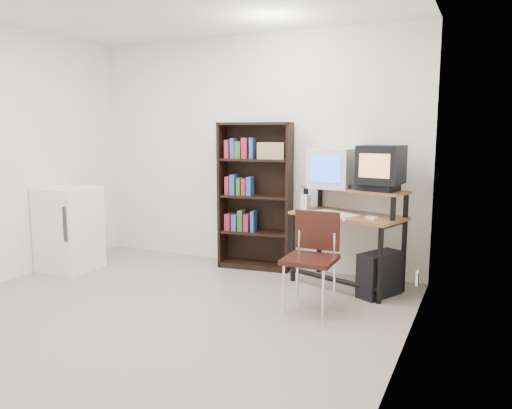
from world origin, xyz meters
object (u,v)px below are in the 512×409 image
at_px(computer_desk, 348,220).
at_px(crt_monitor, 333,168).
at_px(mini_fridge, 69,229).
at_px(school_chair, 313,250).
at_px(pc_tower, 380,274).
at_px(crt_tv, 381,165).
at_px(bookshelf, 256,194).

height_order(computer_desk, crt_monitor, crt_monitor).
bearing_deg(mini_fridge, school_chair, -1.86).
distance_m(pc_tower, school_chair, 0.81).
height_order(crt_tv, bookshelf, bookshelf).
distance_m(computer_desk, bookshelf, 1.16).
xyz_separation_m(crt_monitor, pc_tower, (0.57, -0.32, -0.96)).
relative_size(pc_tower, bookshelf, 0.27).
xyz_separation_m(crt_tv, bookshelf, (-1.43, 0.26, -0.39)).
xyz_separation_m(crt_monitor, bookshelf, (-0.91, 0.09, -0.32)).
height_order(crt_monitor, bookshelf, bookshelf).
bearing_deg(pc_tower, bookshelf, -167.67).
xyz_separation_m(crt_tv, mini_fridge, (-3.28, -0.70, -0.77)).
xyz_separation_m(crt_monitor, school_chair, (0.10, -0.91, -0.65)).
bearing_deg(mini_fridge, computer_desk, 12.50).
distance_m(crt_monitor, bookshelf, 0.97).
relative_size(computer_desk, pc_tower, 2.64).
relative_size(crt_monitor, school_chair, 0.55).
height_order(pc_tower, mini_fridge, mini_fridge).
relative_size(computer_desk, school_chair, 1.40).
bearing_deg(computer_desk, school_chair, -80.64).
distance_m(computer_desk, pc_tower, 0.61).
relative_size(crt_tv, mini_fridge, 0.46).
distance_m(computer_desk, crt_tv, 0.64).
relative_size(crt_tv, pc_tower, 0.96).
xyz_separation_m(computer_desk, school_chair, (-0.11, -0.76, -0.15)).
distance_m(bookshelf, mini_fridge, 2.12).
bearing_deg(crt_monitor, school_chair, -78.60).
bearing_deg(computer_desk, crt_tv, 13.80).
bearing_deg(computer_desk, pc_tower, -7.85).
xyz_separation_m(computer_desk, mini_fridge, (-2.98, -0.72, -0.21)).
bearing_deg(mini_fridge, crt_monitor, 16.37).
xyz_separation_m(computer_desk, crt_tv, (0.30, -0.02, 0.56)).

